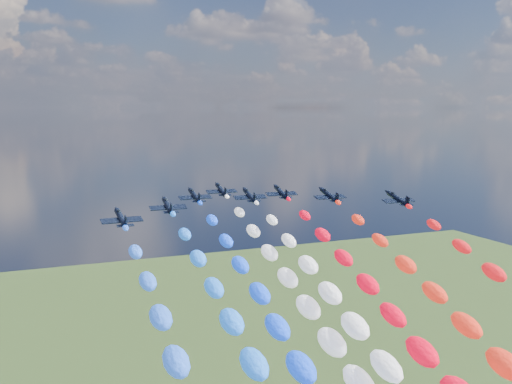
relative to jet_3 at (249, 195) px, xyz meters
name	(u,v)px	position (x,y,z in m)	size (l,w,h in m)	color
jet_0	(121,218)	(-36.50, -20.23, 0.00)	(8.45, 11.33, 2.50)	black
jet_1	(168,206)	(-23.68, -8.13, 0.00)	(8.45, 11.33, 2.50)	black
jet_2	(195,196)	(-13.19, 5.14, 0.00)	(8.45, 11.33, 2.50)	black
jet_3	(249,195)	(0.00, 0.00, 0.00)	(8.45, 11.33, 2.50)	black
jet_4	(221,190)	(-3.17, 13.19, 0.00)	(8.45, 11.33, 2.50)	black
trail_4	(343,376)	(-3.17, -53.52, -26.01)	(6.04, 130.16, 55.62)	white
jet_5	(281,192)	(10.12, 2.60, 0.00)	(8.45, 11.33, 2.50)	black
jet_6	(329,195)	(19.19, -7.53, 0.00)	(8.45, 11.33, 2.50)	black
jet_7	(398,199)	(31.86, -19.55, 0.00)	(8.45, 11.33, 2.50)	black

